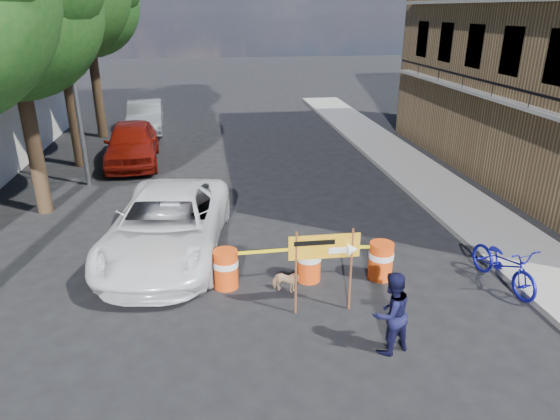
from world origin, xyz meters
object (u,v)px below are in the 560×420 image
object	(u,v)px
barrel_far_left	(165,274)
suv_white	(167,225)
barrel_mid_left	(226,268)
barrel_far_right	(381,260)
dog	(286,281)
sedan_red	(132,143)
sedan_silver	(145,116)
detour_sign	(334,252)
pedestrian	(391,313)
barrel_mid_right	(309,262)
bicycle	(508,244)

from	to	relation	value
barrel_far_left	suv_white	world-z (taller)	suv_white
barrel_mid_left	barrel_far_left	bearing A→B (deg)	-176.31
barrel_far_right	dog	world-z (taller)	barrel_far_right
barrel_far_left	sedan_red	xyz separation A→B (m)	(-1.97, 10.52, 0.38)
dog	sedan_silver	bearing A→B (deg)	37.61
detour_sign	pedestrian	bearing A→B (deg)	-62.90
barrel_mid_right	dog	world-z (taller)	barrel_mid_right
detour_sign	dog	xyz separation A→B (m)	(-0.83, 0.88, -1.10)
barrel_far_right	barrel_far_left	bearing A→B (deg)	179.45
suv_white	sedan_red	distance (m)	8.77
barrel_mid_left	bicycle	world-z (taller)	bicycle
barrel_mid_left	detour_sign	bearing A→B (deg)	-31.44
barrel_far_left	barrel_mid_left	bearing A→B (deg)	3.69
detour_sign	pedestrian	xyz separation A→B (m)	(0.72, -1.44, -0.56)
bicycle	barrel_mid_left	bearing A→B (deg)	163.35
pedestrian	sedan_red	world-z (taller)	sedan_red
dog	sedan_red	size ratio (longest dim) A/B	0.13
barrel_mid_right	dog	bearing A→B (deg)	-143.21
pedestrian	bicycle	xyz separation A→B (m)	(3.38, 1.88, 0.23)
bicycle	suv_white	bearing A→B (deg)	151.41
detour_sign	bicycle	distance (m)	4.14
barrel_mid_left	barrel_far_right	bearing A→B (deg)	-2.12
detour_sign	barrel_far_right	bearing A→B (deg)	39.26
barrel_far_right	detour_sign	xyz separation A→B (m)	(-1.46, -1.17, 0.89)
sedan_red	detour_sign	bearing A→B (deg)	-68.72
suv_white	sedan_silver	bearing A→B (deg)	105.58
detour_sign	barrel_mid_left	bearing A→B (deg)	149.12
barrel_mid_left	sedan_red	world-z (taller)	sedan_red
pedestrian	sedan_silver	size ratio (longest dim) A/B	0.34
barrel_far_right	barrel_mid_left	bearing A→B (deg)	177.88
dog	suv_white	xyz separation A→B (m)	(-2.67, 2.30, 0.55)
barrel_mid_right	suv_white	xyz separation A→B (m)	(-3.29, 1.84, 0.35)
barrel_far_left	barrel_far_right	world-z (taller)	same
detour_sign	suv_white	size ratio (longest dim) A/B	0.32
barrel_mid_left	sedan_red	size ratio (longest dim) A/B	0.18
detour_sign	sedan_silver	world-z (taller)	detour_sign
dog	detour_sign	bearing A→B (deg)	-114.66
pedestrian	sedan_silver	distance (m)	19.93
bicycle	sedan_silver	world-z (taller)	bicycle
barrel_far_right	dog	xyz separation A→B (m)	(-2.29, -0.29, -0.21)
barrel_mid_right	sedan_silver	bearing A→B (deg)	108.00
barrel_far_left	suv_white	bearing A→B (deg)	91.20
pedestrian	bicycle	bearing A→B (deg)	-171.88
barrel_mid_left	barrel_mid_right	distance (m)	1.92
sedan_silver	dog	bearing A→B (deg)	-77.62
barrel_far_right	bicycle	world-z (taller)	bicycle
barrel_far_right	dog	distance (m)	2.32
barrel_far_right	sedan_red	xyz separation A→B (m)	(-6.89, 10.57, 0.38)
pedestrian	sedan_red	distance (m)	14.54
sedan_silver	pedestrian	bearing A→B (deg)	-75.13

